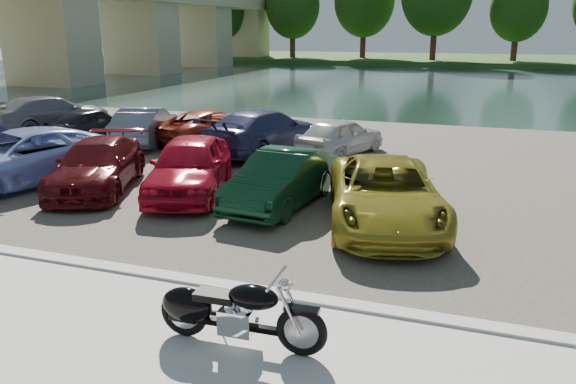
% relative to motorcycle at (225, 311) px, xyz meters
% --- Properties ---
extents(ground, '(200.00, 200.00, 0.00)m').
position_rel_motorcycle_xyz_m(ground, '(-0.37, -0.46, -0.56)').
color(ground, '#595447').
rests_on(ground, ground).
extents(kerb, '(60.00, 0.30, 0.14)m').
position_rel_motorcycle_xyz_m(kerb, '(-0.37, 1.54, -0.49)').
color(kerb, beige).
rests_on(kerb, ground).
extents(parking_lot, '(60.00, 18.00, 0.04)m').
position_rel_motorcycle_xyz_m(parking_lot, '(-0.37, 10.54, -0.54)').
color(parking_lot, '#444037').
rests_on(parking_lot, ground).
extents(river, '(120.00, 40.00, 0.00)m').
position_rel_motorcycle_xyz_m(river, '(-0.37, 39.54, -0.56)').
color(river, '#182B26').
rests_on(river, ground).
extents(far_bank, '(120.00, 24.00, 0.60)m').
position_rel_motorcycle_xyz_m(far_bank, '(-0.37, 71.54, -0.26)').
color(far_bank, '#254217').
rests_on(far_bank, ground).
extents(bridge, '(7.00, 56.00, 8.55)m').
position_rel_motorcycle_xyz_m(bridge, '(-28.37, 40.56, 4.96)').
color(bridge, '#C2B187').
rests_on(bridge, ground).
extents(motorcycle, '(2.33, 0.75, 1.05)m').
position_rel_motorcycle_xyz_m(motorcycle, '(0.00, 0.00, 0.00)').
color(motorcycle, black).
rests_on(motorcycle, promenade).
extents(car_2, '(4.15, 5.83, 1.47)m').
position_rel_motorcycle_xyz_m(car_2, '(-8.74, 5.62, 0.22)').
color(car_2, '#9CAFE3').
rests_on(car_2, parking_lot).
extents(car_3, '(3.26, 4.79, 1.29)m').
position_rel_motorcycle_xyz_m(car_3, '(-6.49, 5.89, 0.12)').
color(car_3, '#4D0B0E').
rests_on(car_3, parking_lot).
extents(car_4, '(3.00, 4.71, 1.49)m').
position_rel_motorcycle_xyz_m(car_4, '(-3.95, 6.25, 0.23)').
color(car_4, '#A90B20').
rests_on(car_4, parking_lot).
extents(car_5, '(1.75, 4.09, 1.31)m').
position_rel_motorcycle_xyz_m(car_5, '(-1.42, 6.10, 0.13)').
color(car_5, '#0E331D').
rests_on(car_5, parking_lot).
extents(car_6, '(3.54, 5.42, 1.39)m').
position_rel_motorcycle_xyz_m(car_6, '(1.13, 5.58, 0.17)').
color(car_6, olive).
rests_on(car_6, parking_lot).
extents(car_7, '(3.55, 5.50, 1.48)m').
position_rel_motorcycle_xyz_m(car_7, '(-13.79, 12.46, 0.22)').
color(car_7, gray).
rests_on(car_7, parking_lot).
extents(car_8, '(1.86, 3.74, 1.22)m').
position_rel_motorcycle_xyz_m(car_8, '(-11.26, 11.72, 0.09)').
color(car_8, black).
rests_on(car_8, parking_lot).
extents(car_9, '(2.54, 4.38, 1.37)m').
position_rel_motorcycle_xyz_m(car_9, '(-8.71, 11.56, 0.16)').
color(car_9, slate).
rests_on(car_9, parking_lot).
extents(car_10, '(3.42, 4.88, 1.24)m').
position_rel_motorcycle_xyz_m(car_10, '(-6.48, 12.53, 0.10)').
color(car_10, '#9B2E19').
rests_on(car_10, parking_lot).
extents(car_11, '(3.32, 5.47, 1.48)m').
position_rel_motorcycle_xyz_m(car_11, '(-4.01, 11.55, 0.22)').
color(car_11, navy).
rests_on(car_11, parking_lot).
extents(car_12, '(2.66, 4.04, 1.28)m').
position_rel_motorcycle_xyz_m(car_12, '(-1.49, 12.08, 0.12)').
color(car_12, silver).
rests_on(car_12, parking_lot).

